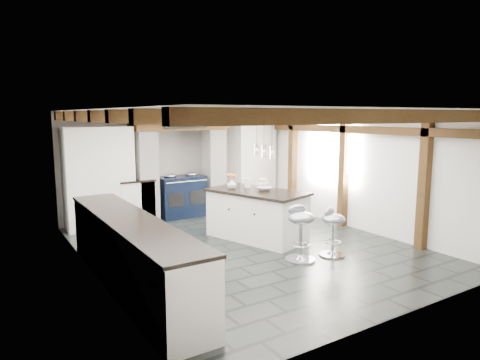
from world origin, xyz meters
TOP-DOWN VIEW (x-y plane):
  - ground at (0.00, 0.00)m, footprint 6.00×6.00m
  - room_shell at (-0.61, 1.42)m, footprint 6.00×6.03m
  - range_cooker at (0.00, 2.68)m, footprint 1.00×0.63m
  - kitchen_island at (0.44, 0.37)m, footprint 1.43×1.99m
  - bar_stool_near at (0.91, -1.07)m, footprint 0.46×0.46m
  - bar_stool_far at (0.33, -0.97)m, footprint 0.49×0.49m

SIDE VIEW (x-z plane):
  - ground at x=0.00m, z-range 0.00..0.00m
  - kitchen_island at x=0.44m, z-range -0.14..1.05m
  - range_cooker at x=0.00m, z-range -0.03..0.96m
  - bar_stool_near at x=0.91m, z-range 0.09..0.86m
  - bar_stool_far at x=0.33m, z-range 0.10..0.97m
  - room_shell at x=-0.61m, z-range -1.93..4.07m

